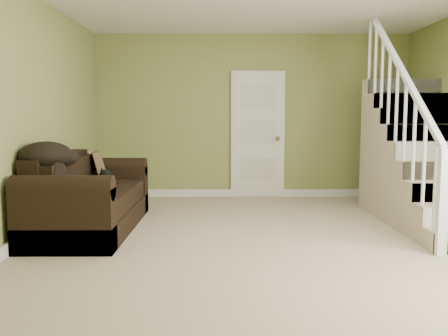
{
  "coord_description": "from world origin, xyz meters",
  "views": [
    {
      "loc": [
        -0.49,
        -4.91,
        1.27
      ],
      "look_at": [
        -0.46,
        0.36,
        0.72
      ],
      "focal_mm": 38.0,
      "sensor_mm": 36.0,
      "label": 1
    }
  ],
  "objects_px": {
    "cat": "(105,178)",
    "banana": "(95,191)",
    "sofa": "(88,201)",
    "side_table": "(89,191)"
  },
  "relations": [
    {
      "from": "cat",
      "to": "banana",
      "type": "height_order",
      "value": "cat"
    },
    {
      "from": "sofa",
      "to": "banana",
      "type": "height_order",
      "value": "sofa"
    },
    {
      "from": "sofa",
      "to": "side_table",
      "type": "relative_size",
      "value": 2.63
    },
    {
      "from": "side_table",
      "to": "cat",
      "type": "distance_m",
      "value": 0.79
    },
    {
      "from": "sofa",
      "to": "banana",
      "type": "xyz_separation_m",
      "value": [
        0.18,
        -0.33,
        0.17
      ]
    },
    {
      "from": "cat",
      "to": "banana",
      "type": "distance_m",
      "value": 0.55
    },
    {
      "from": "side_table",
      "to": "banana",
      "type": "distance_m",
      "value": 1.27
    },
    {
      "from": "banana",
      "to": "side_table",
      "type": "bearing_deg",
      "value": 92.15
    },
    {
      "from": "side_table",
      "to": "banana",
      "type": "xyz_separation_m",
      "value": [
        0.4,
        -1.19,
        0.18
      ]
    },
    {
      "from": "cat",
      "to": "sofa",
      "type": "bearing_deg",
      "value": -138.06
    }
  ]
}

